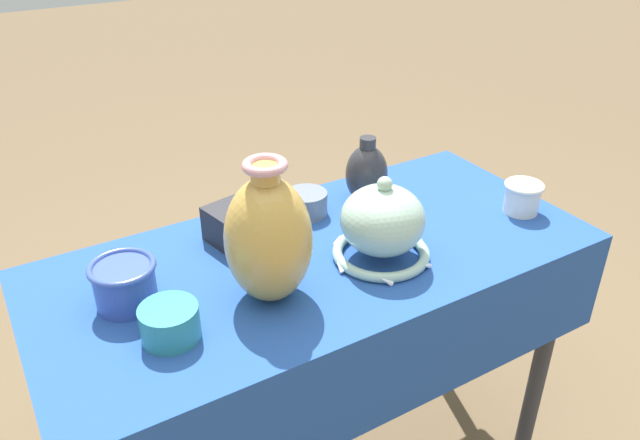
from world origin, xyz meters
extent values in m
cylinder|color=#38383D|center=(0.55, -0.22, 0.34)|extent=(0.04, 0.04, 0.67)
cylinder|color=#38383D|center=(-0.55, 0.22, 0.34)|extent=(0.04, 0.04, 0.67)
cylinder|color=#38383D|center=(0.55, 0.22, 0.34)|extent=(0.04, 0.04, 0.67)
cube|color=#38383D|center=(0.00, 0.00, 0.69)|extent=(1.21, 0.54, 0.03)
cube|color=#234C9E|center=(0.00, 0.00, 0.71)|extent=(1.23, 0.56, 0.01)
cube|color=#234C9E|center=(0.00, -0.28, 0.58)|extent=(1.23, 0.01, 0.25)
ellipsoid|color=gold|center=(-0.16, -0.09, 0.84)|extent=(0.17, 0.17, 0.26)
cylinder|color=gold|center=(-0.16, -0.09, 0.98)|extent=(0.05, 0.05, 0.03)
torus|color=#D19399|center=(-0.16, -0.09, 0.99)|extent=(0.08, 0.08, 0.02)
torus|color=#A8CCB7|center=(0.11, -0.09, 0.72)|extent=(0.21, 0.21, 0.02)
ellipsoid|color=#A8CCB7|center=(0.11, -0.09, 0.80)|extent=(0.18, 0.18, 0.15)
sphere|color=#A8CCB7|center=(0.11, -0.09, 0.89)|extent=(0.03, 0.03, 0.03)
cone|color=white|center=(0.21, -0.09, 0.72)|extent=(0.01, 0.03, 0.02)
cone|color=white|center=(0.16, 0.01, 0.72)|extent=(0.03, 0.03, 0.02)
cone|color=white|center=(0.05, 0.01, 0.72)|extent=(0.03, 0.03, 0.02)
cone|color=white|center=(0.00, -0.09, 0.72)|extent=(0.01, 0.03, 0.02)
cone|color=white|center=(0.05, -0.18, 0.72)|extent=(0.03, 0.03, 0.02)
cone|color=white|center=(0.16, -0.18, 0.72)|extent=(0.03, 0.03, 0.02)
cube|color=#232328|center=(-0.10, 0.13, 0.75)|extent=(0.19, 0.16, 0.08)
cube|color=teal|center=(-0.09, 0.07, 0.75)|extent=(0.15, 0.04, 0.07)
cylinder|color=white|center=(0.52, -0.10, 0.75)|extent=(0.08, 0.08, 0.07)
torus|color=white|center=(0.52, -0.10, 0.78)|extent=(0.10, 0.10, 0.01)
cylinder|color=slate|center=(0.06, 0.16, 0.74)|extent=(0.10, 0.10, 0.06)
ellipsoid|color=#2D2D33|center=(0.22, 0.14, 0.78)|extent=(0.10, 0.10, 0.15)
cylinder|color=#2D2D33|center=(0.22, 0.14, 0.87)|extent=(0.04, 0.04, 0.03)
cylinder|color=#3851A8|center=(-0.41, 0.03, 0.75)|extent=(0.12, 0.12, 0.09)
torus|color=#3851A8|center=(-0.41, 0.03, 0.80)|extent=(0.13, 0.13, 0.01)
cylinder|color=teal|center=(-0.37, -0.11, 0.74)|extent=(0.11, 0.11, 0.06)
camera|label=1|loc=(-0.59, -0.99, 1.45)|focal=35.00mm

